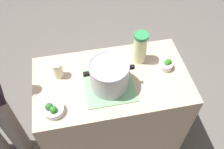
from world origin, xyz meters
The scene contains 8 objects.
ground_plane centered at (0.00, 0.00, 0.00)m, with size 8.00×8.00×0.00m, color #645D57.
counter_slab centered at (0.00, 0.00, 0.47)m, with size 1.10×0.62×0.94m, color tan.
dish_cloth centered at (0.03, 0.05, 0.95)m, with size 0.33×0.33×0.01m, color #77AF7C.
cooking_pot centered at (0.03, 0.05, 1.05)m, with size 0.33×0.26×0.20m.
lemonade_pitcher centered at (-0.23, -0.14, 1.07)m, with size 0.10×0.10×0.25m.
mason_jar centered at (0.36, -0.10, 1.00)m, with size 0.07×0.07×0.12m.
broccoli_bowl_front centered at (0.41, 0.19, 0.97)m, with size 0.13×0.13×0.08m.
broccoli_bowl_center centered at (-0.40, -0.03, 0.98)m, with size 0.10×0.10×0.08m.
Camera 1 is at (0.21, 1.04, 2.31)m, focal length 39.75 mm.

